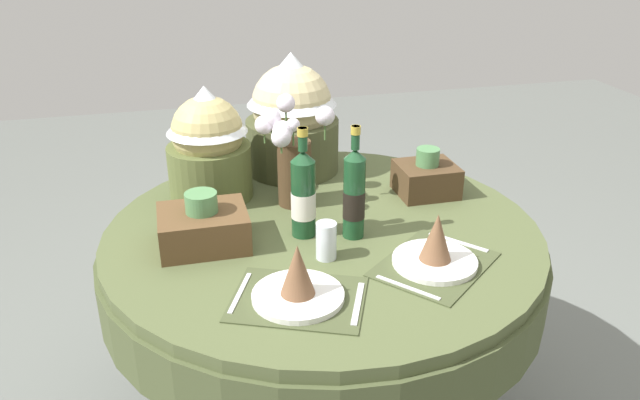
% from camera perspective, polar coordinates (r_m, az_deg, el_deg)
% --- Properties ---
extents(dining_table, '(1.40, 1.40, 0.75)m').
position_cam_1_polar(dining_table, '(2.08, 0.23, -5.75)').
color(dining_table, '#4C5633').
rests_on(dining_table, ground).
extents(place_setting_left, '(0.42, 0.37, 0.16)m').
position_cam_1_polar(place_setting_left, '(1.64, -2.00, -7.55)').
color(place_setting_left, '#41492B').
rests_on(place_setting_left, dining_table).
extents(place_setting_right, '(0.43, 0.42, 0.16)m').
position_cam_1_polar(place_setting_right, '(1.81, 10.32, -4.47)').
color(place_setting_right, '#41492B').
rests_on(place_setting_right, dining_table).
extents(flower_vase, '(0.26, 0.23, 0.36)m').
position_cam_1_polar(flower_vase, '(2.10, -2.57, 4.07)').
color(flower_vase, '#47331E').
rests_on(flower_vase, dining_table).
extents(wine_bottle_left, '(0.08, 0.08, 0.35)m').
position_cam_1_polar(wine_bottle_left, '(1.91, -1.51, 0.53)').
color(wine_bottle_left, '#194223').
rests_on(wine_bottle_left, dining_table).
extents(wine_bottle_right, '(0.07, 0.07, 0.35)m').
position_cam_1_polar(wine_bottle_right, '(1.90, 3.08, 0.53)').
color(wine_bottle_right, '#194223').
rests_on(wine_bottle_right, dining_table).
extents(tumbler_near_right, '(0.06, 0.06, 0.11)m').
position_cam_1_polar(tumbler_near_right, '(1.82, 0.56, -3.67)').
color(tumbler_near_right, silver).
rests_on(tumbler_near_right, dining_table).
extents(gift_tub_back_left, '(0.29, 0.29, 0.39)m').
position_cam_1_polar(gift_tub_back_left, '(2.18, -10.02, 5.28)').
color(gift_tub_back_left, '#566033').
rests_on(gift_tub_back_left, dining_table).
extents(gift_tub_back_centre, '(0.35, 0.35, 0.45)m').
position_cam_1_polar(gift_tub_back_centre, '(2.38, -2.54, 7.98)').
color(gift_tub_back_centre, '#474C2D').
rests_on(gift_tub_back_centre, dining_table).
extents(woven_basket_side_left, '(0.26, 0.21, 0.17)m').
position_cam_1_polar(woven_basket_side_left, '(1.91, -10.43, -2.33)').
color(woven_basket_side_left, brown).
rests_on(woven_basket_side_left, dining_table).
extents(woven_basket_side_right, '(0.20, 0.18, 0.17)m').
position_cam_1_polar(woven_basket_side_right, '(2.25, 9.51, 2.03)').
color(woven_basket_side_right, '#47331E').
rests_on(woven_basket_side_right, dining_table).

